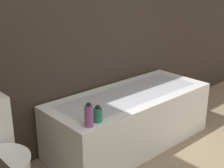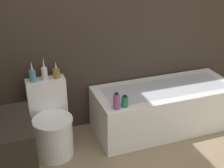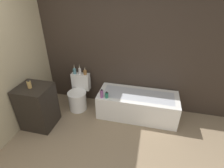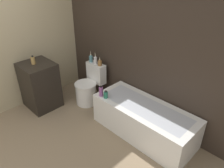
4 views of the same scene
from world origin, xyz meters
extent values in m
cube|color=#332821|center=(0.00, 2.08, 1.30)|extent=(6.40, 0.06, 2.60)
cube|color=white|center=(0.75, 1.69, 0.26)|extent=(1.63, 0.67, 0.52)
cube|color=#B7BCC6|center=(0.75, 1.69, 0.51)|extent=(1.43, 0.47, 0.01)
cylinder|color=white|center=(-0.57, 1.60, 0.20)|extent=(0.39, 0.39, 0.41)
cylinder|color=white|center=(-0.57, 1.60, 0.42)|extent=(0.41, 0.41, 0.02)
cube|color=white|center=(-0.57, 1.87, 0.56)|extent=(0.40, 0.16, 0.38)
cylinder|color=teal|center=(-0.69, 1.86, 0.81)|extent=(0.07, 0.07, 0.12)
sphere|color=teal|center=(-0.69, 1.86, 0.87)|extent=(0.05, 0.05, 0.05)
cone|color=beige|center=(-0.69, 1.86, 0.92)|extent=(0.02, 0.02, 0.11)
cylinder|color=silver|center=(-0.57, 1.87, 0.81)|extent=(0.06, 0.06, 0.13)
sphere|color=silver|center=(-0.57, 1.87, 0.88)|extent=(0.04, 0.04, 0.04)
cone|color=beige|center=(-0.57, 1.87, 0.93)|extent=(0.02, 0.02, 0.11)
cylinder|color=olive|center=(-0.45, 1.87, 0.80)|extent=(0.07, 0.07, 0.09)
sphere|color=olive|center=(-0.45, 1.87, 0.84)|extent=(0.05, 0.05, 0.05)
cone|color=beige|center=(-0.45, 1.87, 0.89)|extent=(0.03, 0.03, 0.08)
cylinder|color=#8C4C8C|center=(0.05, 1.43, 0.60)|extent=(0.06, 0.06, 0.16)
cylinder|color=black|center=(0.05, 1.43, 0.69)|extent=(0.04, 0.04, 0.02)
cylinder|color=#267259|center=(0.15, 1.45, 0.57)|extent=(0.07, 0.07, 0.11)
cylinder|color=black|center=(0.15, 1.45, 0.64)|extent=(0.04, 0.04, 0.02)
camera|label=1|loc=(-1.20, -0.21, 1.56)|focal=50.00mm
camera|label=2|loc=(-0.91, -1.11, 2.08)|focal=50.00mm
camera|label=3|loc=(0.92, -1.32, 2.48)|focal=28.00mm
camera|label=4|loc=(2.29, -0.56, 2.45)|focal=35.00mm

